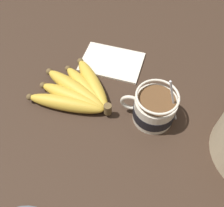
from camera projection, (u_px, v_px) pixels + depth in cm
name	position (u px, v px, depth cm)	size (l,w,h in cm)	color
table	(116.00, 126.00, 64.27)	(126.04, 126.04, 3.11)	#332319
coffee_mug	(154.00, 109.00, 60.75)	(14.49, 10.43, 14.91)	beige
banana_bunch	(78.00, 92.00, 66.16)	(22.84, 18.76, 4.34)	brown
napkin	(112.00, 62.00, 74.75)	(18.52, 13.42, 0.60)	beige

